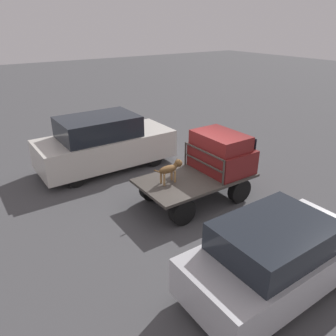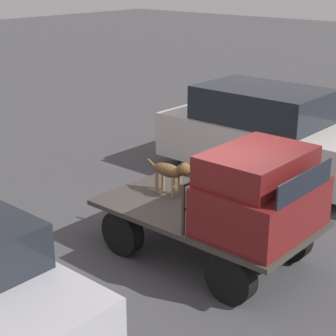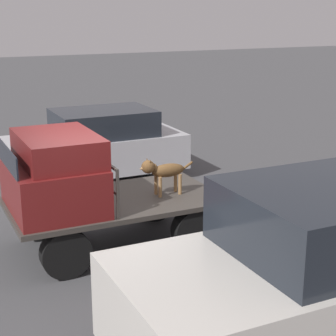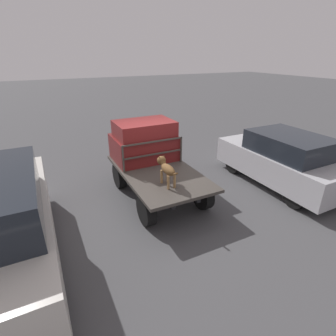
% 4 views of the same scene
% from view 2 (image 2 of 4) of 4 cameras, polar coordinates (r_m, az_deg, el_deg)
% --- Properties ---
extents(ground_plane, '(80.00, 80.00, 0.00)m').
position_cam_2_polar(ground_plane, '(9.29, 3.70, -8.91)').
color(ground_plane, '#474749').
extents(flatbed_truck, '(3.46, 1.91, 0.81)m').
position_cam_2_polar(flatbed_truck, '(9.02, 3.78, -5.68)').
color(flatbed_truck, black).
rests_on(flatbed_truck, ground).
extents(truck_cab, '(1.34, 1.79, 1.19)m').
position_cam_2_polar(truck_cab, '(8.20, 9.34, -2.53)').
color(truck_cab, maroon).
rests_on(truck_cab, flatbed_truck).
extents(truck_headboard, '(0.04, 1.79, 0.77)m').
position_cam_2_polar(truck_headboard, '(8.58, 5.30, -1.66)').
color(truck_headboard, '#3D3833').
rests_on(truck_headboard, flatbed_truck).
extents(dog, '(0.99, 0.23, 0.67)m').
position_cam_2_polar(dog, '(9.33, 0.49, -0.35)').
color(dog, '#9E7547').
rests_on(dog, flatbed_truck).
extents(parked_pickup_far, '(4.94, 2.04, 2.00)m').
position_cam_2_polar(parked_pickup_far, '(12.51, 10.13, 3.35)').
color(parked_pickup_far, black).
rests_on(parked_pickup_far, ground).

